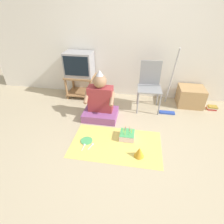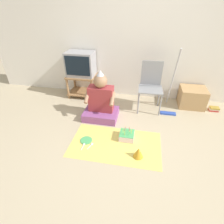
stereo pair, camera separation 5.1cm
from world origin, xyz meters
name	(u,v)px [view 2 (the right image)]	position (x,y,z in m)	size (l,w,h in m)	color
ground_plane	(127,161)	(0.00, 0.00, 0.00)	(16.00, 16.00, 0.00)	tan
wall_back	(143,33)	(0.00, 1.95, 1.27)	(6.40, 0.06, 2.55)	white
tv_stand	(83,84)	(-1.17, 1.70, 0.28)	(0.59, 0.45, 0.47)	#997047
tv	(81,64)	(-1.17, 1.71, 0.71)	(0.55, 0.39, 0.47)	#99999E
folding_chair	(151,83)	(0.24, 1.45, 0.51)	(0.44, 0.41, 0.89)	gray
cardboard_box_stack	(192,97)	(1.07, 1.67, 0.19)	(0.48, 0.43, 0.37)	tan
dust_mop	(171,95)	(0.61, 1.38, 0.35)	(0.28, 0.47, 1.19)	#2D4CB2
book_pile	(214,109)	(1.49, 1.56, 0.04)	(0.18, 0.12, 0.07)	#B72D28
person_seated	(101,103)	(-0.58, 0.95, 0.29)	(0.59, 0.45, 0.87)	#8C4C8C
party_cloth	(115,144)	(-0.21, 0.29, 0.00)	(1.32, 0.76, 0.01)	#EAD666
birthday_cake	(127,135)	(-0.06, 0.45, 0.06)	(0.22, 0.22, 0.18)	silver
party_hat_blue	(138,152)	(0.13, 0.11, 0.08)	(0.14, 0.14, 0.15)	gold
paper_plate	(86,140)	(-0.66, 0.28, 0.01)	(0.18, 0.18, 0.01)	#4CB266
plastic_spoon_near	(91,145)	(-0.55, 0.20, 0.01)	(0.06, 0.14, 0.01)	white
plastic_spoon_far	(84,145)	(-0.66, 0.17, 0.01)	(0.04, 0.15, 0.01)	white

